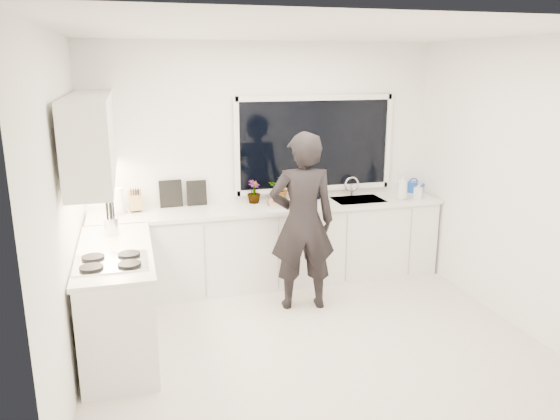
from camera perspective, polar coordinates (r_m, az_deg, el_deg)
name	(u,v)px	position (r m, az deg, el deg)	size (l,w,h in m)	color
floor	(312,342)	(5.14, 3.32, -13.57)	(4.00, 3.50, 0.02)	beige
wall_back	(264,163)	(6.31, -1.66, 4.95)	(4.00, 0.02, 2.70)	white
wall_left	(62,214)	(4.44, -21.78, -0.41)	(0.02, 3.50, 2.70)	white
wall_right	(515,184)	(5.63, 23.33, 2.50)	(0.02, 3.50, 2.70)	white
ceiling	(317,30)	(4.53, 3.86, 18.28)	(4.00, 3.50, 0.02)	white
window	(315,144)	(6.41, 3.66, 6.90)	(1.80, 0.02, 1.00)	black
base_cabinets_back	(271,246)	(6.24, -0.91, -3.79)	(3.92, 0.58, 0.88)	white
base_cabinets_left	(119,301)	(5.04, -16.50, -9.14)	(0.58, 1.60, 0.88)	white
countertop_back	(271,207)	(6.10, -0.90, 0.28)	(3.94, 0.62, 0.04)	silver
countertop_left	(115,252)	(4.88, -16.90, -4.19)	(0.62, 1.60, 0.04)	silver
upper_cabinets	(92,136)	(5.02, -19.04, 7.34)	(0.34, 2.10, 0.70)	white
sink	(358,204)	(6.45, 8.13, 0.67)	(0.58, 0.42, 0.14)	silver
faucet	(352,187)	(6.59, 7.50, 2.43)	(0.03, 0.03, 0.22)	silver
stovetop	(111,262)	(4.53, -17.25, -5.20)	(0.56, 0.48, 0.03)	black
person	(302,222)	(5.49, 2.36, -1.26)	(0.67, 0.44, 1.83)	black
pizza_tray	(288,204)	(6.12, 0.86, 0.67)	(0.47, 0.35, 0.03)	silver
pizza	(288,202)	(6.12, 0.86, 0.83)	(0.43, 0.31, 0.01)	red
watering_can	(413,187)	(6.92, 13.74, 2.33)	(0.14, 0.14, 0.13)	#1242B0
paper_towel_roll	(118,202)	(5.99, -16.57, 0.85)	(0.11, 0.11, 0.26)	white
knife_block	(135,201)	(6.03, -14.87, 0.87)	(0.13, 0.10, 0.22)	#8C5F41
utensil_crock	(111,226)	(5.28, -17.22, -1.63)	(0.13, 0.13, 0.16)	#B7B7BB
picture_frame_large	(197,193)	(6.16, -8.70, 1.78)	(0.22, 0.02, 0.28)	black
picture_frame_small	(171,194)	(6.13, -11.34, 1.70)	(0.25, 0.02, 0.30)	black
herb_plants	(285,188)	(6.27, 0.49, 2.28)	(0.96, 0.33, 0.31)	#26662D
soap_bottles	(406,187)	(6.51, 13.06, 2.32)	(0.36, 0.16, 0.32)	#D8BF66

